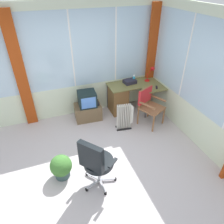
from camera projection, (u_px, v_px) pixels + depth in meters
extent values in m
cube|color=beige|center=(100.00, 165.00, 3.99)|extent=(5.22, 4.87, 0.06)
cube|color=silver|center=(77.00, 99.00, 5.29)|extent=(4.22, 0.06, 0.77)
cube|color=silver|center=(72.00, 51.00, 4.60)|extent=(4.13, 0.06, 1.71)
cube|color=silver|center=(66.00, 4.00, 4.07)|extent=(4.22, 0.06, 0.18)
cube|color=white|center=(22.00, 57.00, 4.30)|extent=(0.04, 0.07, 1.71)
cube|color=white|center=(72.00, 51.00, 4.60)|extent=(0.04, 0.07, 1.71)
cube|color=white|center=(115.00, 46.00, 4.90)|extent=(0.04, 0.07, 1.71)
cube|color=silver|center=(195.00, 125.00, 4.38)|extent=(0.06, 3.87, 0.77)
cube|color=silver|center=(211.00, 70.00, 3.69)|extent=(0.06, 3.79, 1.71)
cube|color=white|center=(188.00, 59.00, 4.19)|extent=(0.07, 0.04, 1.71)
cube|color=#A83D13|center=(20.00, 74.00, 4.40)|extent=(0.24, 0.07, 2.56)
cube|color=#A83D13|center=(151.00, 58.00, 5.27)|extent=(0.24, 0.08, 2.56)
cube|color=olive|center=(133.00, 84.00, 5.25)|extent=(1.31, 0.57, 0.02)
cube|color=olive|center=(155.00, 89.00, 5.02)|extent=(0.57, 0.30, 0.02)
cube|color=brown|center=(118.00, 99.00, 5.34)|extent=(0.40, 0.53, 0.70)
cylinder|color=#4C4C51|center=(146.00, 106.00, 5.08)|extent=(0.04, 0.04, 0.71)
cylinder|color=#4C4C51|center=(108.00, 96.00, 5.47)|extent=(0.04, 0.04, 0.71)
cylinder|color=red|center=(147.00, 80.00, 5.38)|extent=(0.13, 0.13, 0.02)
cylinder|color=red|center=(147.00, 77.00, 5.32)|extent=(0.02, 0.02, 0.18)
cylinder|color=red|center=(150.00, 70.00, 5.21)|extent=(0.02, 0.08, 0.18)
cone|color=red|center=(153.00, 69.00, 5.17)|extent=(0.14, 0.14, 0.12)
cube|color=black|center=(157.00, 87.00, 5.05)|extent=(0.11, 0.15, 0.02)
cylinder|color=#34ACCE|center=(134.00, 79.00, 5.29)|extent=(0.06, 0.06, 0.16)
cone|color=white|center=(134.00, 75.00, 5.23)|extent=(0.06, 0.06, 0.06)
cube|color=#252332|center=(130.00, 82.00, 5.24)|extent=(0.33, 0.27, 0.09)
cylinder|color=#905E3B|center=(153.00, 124.00, 4.69)|extent=(0.04, 0.04, 0.43)
cylinder|color=#905E3B|center=(164.00, 116.00, 4.95)|extent=(0.04, 0.04, 0.43)
cylinder|color=#905E3B|center=(138.00, 117.00, 4.94)|extent=(0.04, 0.04, 0.43)
cylinder|color=#905E3B|center=(148.00, 109.00, 5.20)|extent=(0.04, 0.04, 0.43)
cube|color=#905E3B|center=(152.00, 108.00, 4.81)|extent=(0.64, 0.64, 0.04)
cube|color=#905E3B|center=(145.00, 96.00, 4.80)|extent=(0.40, 0.22, 0.44)
cube|color=red|center=(145.00, 95.00, 4.79)|extent=(0.43, 0.26, 0.37)
cube|color=#905E3B|center=(147.00, 105.00, 4.58)|extent=(0.23, 0.40, 0.03)
cube|color=#905E3B|center=(158.00, 98.00, 4.85)|extent=(0.23, 0.40, 0.03)
cube|color=#B7B7BF|center=(93.00, 176.00, 3.68)|extent=(0.20, 0.24, 0.02)
cylinder|color=black|center=(87.00, 174.00, 3.75)|extent=(0.05, 0.05, 0.05)
cube|color=#B7B7BF|center=(93.00, 184.00, 3.54)|extent=(0.27, 0.13, 0.02)
cylinder|color=black|center=(87.00, 190.00, 3.48)|extent=(0.05, 0.05, 0.05)
cube|color=#B7B7BF|center=(102.00, 186.00, 3.51)|extent=(0.05, 0.28, 0.02)
cylinder|color=black|center=(105.00, 193.00, 3.42)|extent=(0.05, 0.05, 0.05)
cube|color=#B7B7BF|center=(107.00, 179.00, 3.63)|extent=(0.28, 0.11, 0.02)
cylinder|color=black|center=(115.00, 179.00, 3.65)|extent=(0.05, 0.05, 0.05)
cube|color=#B7B7BF|center=(102.00, 173.00, 3.73)|extent=(0.18, 0.25, 0.02)
cylinder|color=black|center=(103.00, 168.00, 3.86)|extent=(0.05, 0.05, 0.05)
cylinder|color=#B7B7BF|center=(99.00, 172.00, 3.50)|extent=(0.05, 0.05, 0.39)
cylinder|color=black|center=(99.00, 162.00, 3.37)|extent=(0.50, 0.50, 0.09)
cube|color=black|center=(91.00, 157.00, 3.08)|extent=(0.34, 0.39, 0.48)
cube|color=black|center=(113.00, 163.00, 3.18)|extent=(0.20, 0.18, 0.04)
cube|color=black|center=(85.00, 150.00, 3.41)|extent=(0.20, 0.18, 0.04)
cube|color=brown|center=(88.00, 112.00, 5.15)|extent=(0.67, 0.48, 0.39)
cube|color=black|center=(87.00, 99.00, 4.94)|extent=(0.45, 0.43, 0.36)
cube|color=#5085DF|center=(89.00, 103.00, 4.78)|extent=(0.34, 0.03, 0.28)
cube|color=#262628|center=(93.00, 103.00, 5.05)|extent=(0.27, 0.24, 0.07)
cube|color=silver|center=(118.00, 117.00, 4.70)|extent=(0.03, 0.10, 0.62)
cube|color=silver|center=(119.00, 117.00, 4.70)|extent=(0.03, 0.10, 0.62)
cube|color=silver|center=(121.00, 117.00, 4.71)|extent=(0.03, 0.10, 0.62)
cube|color=silver|center=(123.00, 117.00, 4.72)|extent=(0.03, 0.10, 0.62)
cube|color=silver|center=(125.00, 116.00, 4.73)|extent=(0.03, 0.10, 0.62)
cube|color=silver|center=(126.00, 116.00, 4.73)|extent=(0.03, 0.10, 0.62)
cube|color=silver|center=(128.00, 116.00, 4.74)|extent=(0.03, 0.10, 0.62)
cube|color=silver|center=(130.00, 116.00, 4.75)|extent=(0.03, 0.10, 0.62)
cube|color=black|center=(124.00, 129.00, 4.84)|extent=(0.35, 0.08, 0.03)
cube|color=black|center=(123.00, 126.00, 4.96)|extent=(0.35, 0.08, 0.03)
cube|color=silver|center=(132.00, 114.00, 4.74)|extent=(0.06, 0.10, 0.43)
cylinder|color=#354D4C|center=(63.00, 173.00, 3.71)|extent=(0.26, 0.26, 0.12)
sphere|color=#407932|center=(61.00, 166.00, 3.60)|extent=(0.39, 0.39, 0.39)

